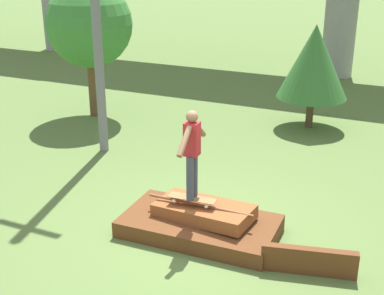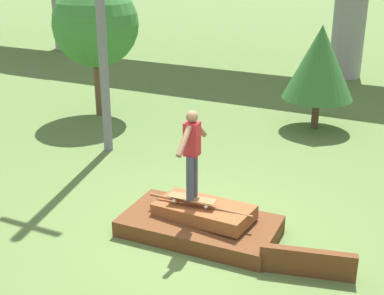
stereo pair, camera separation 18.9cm
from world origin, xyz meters
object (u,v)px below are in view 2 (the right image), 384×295
object	(u,v)px
skater	(192,149)
tree_behind_right	(96,25)
skateboard	(192,198)
tree_behind_left	(320,62)

from	to	relation	value
skater	tree_behind_right	size ratio (longest dim) A/B	0.41
skateboard	tree_behind_left	size ratio (longest dim) A/B	0.31
skater	skateboard	bearing A→B (deg)	32.01
tree_behind_left	skateboard	bearing A→B (deg)	-95.08
skateboard	tree_behind_left	xyz separation A→B (m)	(0.54, 6.08, 1.09)
skater	tree_behind_left	world-z (taller)	tree_behind_left
tree_behind_left	skater	bearing A→B (deg)	-95.08
skateboard	skater	size ratio (longest dim) A/B	0.55
skateboard	tree_behind_right	bearing A→B (deg)	137.25
skateboard	tree_behind_right	size ratio (longest dim) A/B	0.23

